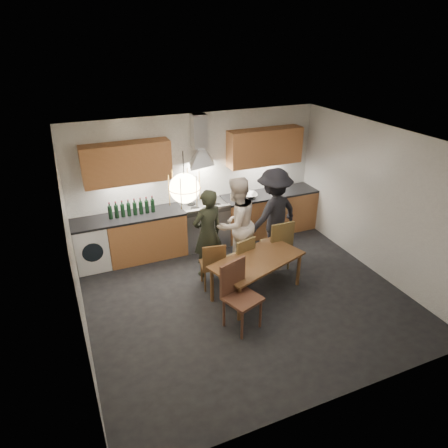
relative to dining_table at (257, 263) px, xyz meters
name	(u,v)px	position (x,y,z in m)	size (l,w,h in m)	color
ground	(246,296)	(-0.21, -0.04, -0.57)	(5.00, 5.00, 0.00)	black
room_shell	(249,201)	(-0.21, -0.04, 1.13)	(5.02, 4.52, 2.61)	white
counter_run	(205,224)	(-0.19, 1.91, -0.12)	(5.00, 0.62, 0.90)	#CF874F
range_stove	(204,225)	(-0.21, 1.91, -0.13)	(0.90, 0.60, 0.92)	silver
wall_fixtures	(200,154)	(-0.21, 2.03, 1.30)	(4.30, 0.54, 1.10)	#CD854F
pendant_lamp	(184,188)	(-1.21, -0.14, 1.53)	(0.43, 0.43, 0.70)	black
dining_table	(257,263)	(0.00, 0.00, 0.00)	(1.70, 1.22, 0.65)	brown
chair_back_left	(213,263)	(-0.61, 0.40, -0.08)	(0.45, 0.45, 0.86)	brown
chair_back_mid	(242,257)	(-0.09, 0.40, -0.08)	(0.48, 0.48, 0.86)	brown
chair_back_right	(279,242)	(0.69, 0.51, -0.01)	(0.45, 0.45, 0.98)	brown
chair_front	(238,291)	(-0.61, -0.58, 0.02)	(0.60, 0.60, 1.03)	brown
person_left	(208,233)	(-0.53, 0.86, 0.24)	(0.59, 0.39, 1.62)	black
person_mid	(236,224)	(0.03, 0.90, 0.29)	(0.84, 0.66, 1.73)	silver
person_right	(273,214)	(0.83, 0.98, 0.31)	(1.14, 0.65, 1.76)	black
mixing_bowl	(249,195)	(0.75, 1.86, 0.37)	(0.34, 0.34, 0.08)	silver
stock_pot	(275,188)	(1.41, 1.96, 0.40)	(0.21, 0.21, 0.14)	silver
wine_bottles	(132,207)	(-1.60, 1.92, 0.48)	(0.85, 0.07, 0.31)	black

